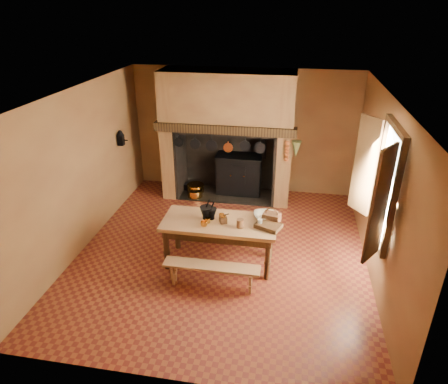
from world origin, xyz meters
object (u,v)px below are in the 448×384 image
work_table (220,228)px  coffee_grinder (223,219)px  mixing_bowl (265,216)px  bench_front (212,271)px  wicker_basket (272,217)px  iron_range (239,174)px

work_table → coffee_grinder: coffee_grinder is taller
coffee_grinder → mixing_bowl: coffee_grinder is taller
coffee_grinder → mixing_bowl: bearing=0.2°
coffee_grinder → bench_front: bearing=-118.4°
work_table → coffee_grinder: (0.07, -0.04, 0.19)m
work_table → wicker_basket: 0.87m
iron_range → work_table: 2.78m
iron_range → work_table: size_ratio=0.85×
iron_range → coffee_grinder: size_ratio=9.42×
bench_front → wicker_basket: wicker_basket is taller
work_table → iron_range: bearing=91.2°
iron_range → mixing_bowl: size_ratio=4.42×
bench_front → wicker_basket: bearing=43.9°
work_table → coffee_grinder: 0.21m
coffee_grinder → work_table: bearing=129.7°
coffee_grinder → mixing_bowl: size_ratio=0.47×
bench_front → mixing_bowl: mixing_bowl is taller
bench_front → mixing_bowl: 1.27m
bench_front → coffee_grinder: bearing=83.6°
mixing_bowl → work_table: bearing=-162.5°
iron_range → bench_front: iron_range is taller
coffee_grinder → iron_range: bearing=70.5°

